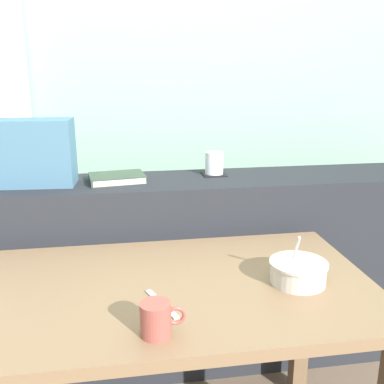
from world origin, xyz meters
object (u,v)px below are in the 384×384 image
(juice_glass, at_px, (214,164))
(fork_utensil, at_px, (162,304))
(coaster_square, at_px, (214,174))
(ceramic_mug, at_px, (157,319))
(soup_bowl, at_px, (298,272))
(breakfast_table, at_px, (160,315))
(closed_book, at_px, (117,178))
(throw_pillow, at_px, (32,153))

(juice_glass, height_order, fork_utensil, juice_glass)
(coaster_square, relative_size, juice_glass, 1.05)
(coaster_square, distance_m, ceramic_mug, 0.96)
(juice_glass, distance_m, ceramic_mug, 0.97)
(soup_bowl, bearing_deg, breakfast_table, 173.71)
(breakfast_table, height_order, coaster_square, coaster_square)
(closed_book, bearing_deg, breakfast_table, -78.64)
(breakfast_table, relative_size, fork_utensil, 7.57)
(juice_glass, distance_m, fork_utensil, 0.85)
(breakfast_table, distance_m, closed_book, 0.67)
(breakfast_table, bearing_deg, soup_bowl, -6.29)
(coaster_square, bearing_deg, soup_bowl, -80.72)
(throw_pillow, xyz_separation_m, ceramic_mug, (0.41, -0.84, -0.26))
(coaster_square, relative_size, fork_utensil, 0.59)
(juice_glass, height_order, soup_bowl, juice_glass)
(ceramic_mug, bearing_deg, juice_glass, 69.92)
(coaster_square, distance_m, closed_book, 0.42)
(throw_pillow, bearing_deg, soup_bowl, -36.73)
(juice_glass, bearing_deg, breakfast_table, -114.76)
(juice_glass, height_order, ceramic_mug, juice_glass)
(juice_glass, bearing_deg, closed_book, -172.49)
(coaster_square, distance_m, fork_utensil, 0.84)
(closed_book, xyz_separation_m, fork_utensil, (0.11, -0.71, -0.18))
(juice_glass, bearing_deg, throw_pillow, -175.59)
(fork_utensil, height_order, ceramic_mug, ceramic_mug)
(throw_pillow, bearing_deg, coaster_square, 4.41)
(throw_pillow, distance_m, soup_bowl, 1.10)
(fork_utensil, distance_m, ceramic_mug, 0.14)
(breakfast_table, distance_m, juice_glass, 0.78)
(closed_book, relative_size, ceramic_mug, 2.12)
(closed_book, distance_m, soup_bowl, 0.85)
(throw_pillow, bearing_deg, ceramic_mug, -63.88)
(juice_glass, relative_size, fork_utensil, 0.56)
(breakfast_table, bearing_deg, throw_pillow, 126.71)
(soup_bowl, bearing_deg, coaster_square, 99.28)
(coaster_square, relative_size, throw_pillow, 0.31)
(fork_utensil, bearing_deg, breakfast_table, 65.57)
(breakfast_table, relative_size, coaster_square, 12.87)
(closed_book, height_order, fork_utensil, closed_book)
(juice_glass, xyz_separation_m, ceramic_mug, (-0.33, -0.90, -0.18))
(juice_glass, xyz_separation_m, throw_pillow, (-0.74, -0.06, 0.08))
(soup_bowl, height_order, ceramic_mug, soup_bowl)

